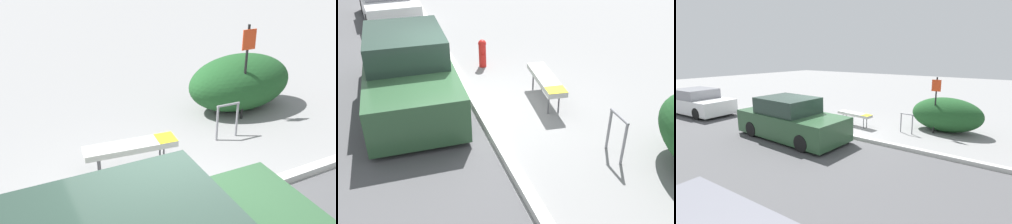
{
  "view_description": "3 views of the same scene",
  "coord_description": "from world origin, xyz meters",
  "views": [
    {
      "loc": [
        -1.98,
        -4.07,
        3.96
      ],
      "look_at": [
        1.13,
        2.03,
        0.83
      ],
      "focal_mm": 40.0,
      "sensor_mm": 36.0,
      "label": 1
    },
    {
      "loc": [
        7.03,
        -1.75,
        3.96
      ],
      "look_at": [
        1.52,
        0.14,
        0.69
      ],
      "focal_mm": 40.0,
      "sensor_mm": 36.0,
      "label": 2
    },
    {
      "loc": [
        6.42,
        -8.07,
        3.21
      ],
      "look_at": [
        0.31,
        0.47,
        0.86
      ],
      "focal_mm": 28.0,
      "sensor_mm": 36.0,
      "label": 3
    }
  ],
  "objects": [
    {
      "name": "road_strip",
      "position": [
        0.0,
        -5.15,
        0.0
      ],
      "size": [
        60.0,
        10.0,
        0.01
      ],
      "color": "#4C4C4F",
      "rests_on": "ground_plane"
    },
    {
      "name": "parked_car_near",
      "position": [
        -0.93,
        -1.31,
        0.7
      ],
      "size": [
        4.57,
        1.96,
        1.58
      ],
      "rotation": [
        0.0,
        0.0,
        -0.03
      ],
      "color": "black",
      "rests_on": "ground_plane"
    },
    {
      "name": "parked_car_far",
      "position": [
        -8.15,
        -1.32,
        0.63
      ],
      "size": [
        4.22,
        2.12,
        1.35
      ],
      "rotation": [
        0.0,
        0.0,
        0.07
      ],
      "color": "black",
      "rests_on": "ground_plane"
    },
    {
      "name": "shrub_hedge",
      "position": [
        3.71,
        3.07,
        0.71
      ],
      "size": [
        2.88,
        1.58,
        1.43
      ],
      "color": "#1E4C23",
      "rests_on": "ground_plane"
    },
    {
      "name": "bike_rack",
      "position": [
        2.48,
        1.85,
        0.5
      ],
      "size": [
        0.55,
        0.08,
        0.83
      ],
      "rotation": [
        0.0,
        0.0,
        -0.05
      ],
      "color": "gray",
      "rests_on": "ground_plane"
    },
    {
      "name": "curb",
      "position": [
        0.0,
        0.0,
        0.07
      ],
      "size": [
        60.0,
        0.2,
        0.13
      ],
      "color": "#B7B7B2",
      "rests_on": "ground_plane"
    },
    {
      "name": "bench",
      "position": [
        0.13,
        1.56,
        0.53
      ],
      "size": [
        1.76,
        0.62,
        0.6
      ],
      "rotation": [
        0.0,
        0.0,
        -0.12
      ],
      "color": "#515156",
      "rests_on": "ground_plane"
    },
    {
      "name": "fire_hydrant",
      "position": [
        -2.31,
        0.78,
        0.41
      ],
      "size": [
        0.36,
        0.22,
        0.77
      ],
      "color": "red",
      "rests_on": "ground_plane"
    },
    {
      "name": "sign_post",
      "position": [
        3.39,
        2.49,
        1.38
      ],
      "size": [
        0.36,
        0.08,
        2.3
      ],
      "color": "black",
      "rests_on": "ground_plane"
    },
    {
      "name": "ground_plane",
      "position": [
        0.0,
        0.0,
        0.0
      ],
      "size": [
        60.0,
        60.0,
        0.0
      ],
      "primitive_type": "plane",
      "color": "gray"
    }
  ]
}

